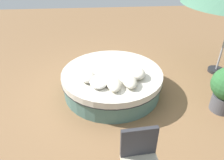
{
  "coord_description": "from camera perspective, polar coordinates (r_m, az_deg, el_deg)",
  "views": [
    {
      "loc": [
        -4.26,
        0.36,
        3.07
      ],
      "look_at": [
        0.0,
        0.0,
        0.33
      ],
      "focal_mm": 34.69,
      "sensor_mm": 36.0,
      "label": 1
    }
  ],
  "objects": [
    {
      "name": "throw_pillow_3",
      "position": [
        4.5,
        4.69,
        -0.24
      ],
      "size": [
        0.54,
        0.3,
        0.17
      ],
      "primitive_type": "ellipsoid",
      "color": "beige",
      "rests_on": "round_bed"
    },
    {
      "name": "patio_chair",
      "position": [
        3.2,
        7.48,
        -19.44
      ],
      "size": [
        0.54,
        0.56,
        0.98
      ],
      "rotation": [
        0.0,
        0.0,
        1.65
      ],
      "color": "#333338",
      "rests_on": "ground_plane"
    },
    {
      "name": "round_bed",
      "position": [
        5.11,
        -0.0,
        -0.46
      ],
      "size": [
        2.33,
        2.33,
        0.55
      ],
      "color": "#4C726B",
      "rests_on": "ground_plane"
    },
    {
      "name": "throw_pillow_4",
      "position": [
        4.75,
        6.58,
        1.82
      ],
      "size": [
        0.45,
        0.36,
        0.2
      ],
      "primitive_type": "ellipsoid",
      "color": "silver",
      "rests_on": "round_bed"
    },
    {
      "name": "throw_pillow_2",
      "position": [
        4.41,
        0.5,
        -0.97
      ],
      "size": [
        0.56,
        0.29,
        0.15
      ],
      "primitive_type": "ellipsoid",
      "color": "beige",
      "rests_on": "round_bed"
    },
    {
      "name": "throw_pillow_1",
      "position": [
        4.5,
        -3.51,
        -0.37
      ],
      "size": [
        0.52,
        0.38,
        0.14
      ],
      "primitive_type": "ellipsoid",
      "color": "white",
      "rests_on": "round_bed"
    },
    {
      "name": "throw_pillow_0",
      "position": [
        4.7,
        -6.55,
        1.1
      ],
      "size": [
        0.52,
        0.31,
        0.16
      ],
      "primitive_type": "ellipsoid",
      "color": "silver",
      "rests_on": "round_bed"
    },
    {
      "name": "ground_plane",
      "position": [
        5.27,
        -0.0,
        -3.04
      ],
      "size": [
        16.0,
        16.0,
        0.0
      ],
      "primitive_type": "plane",
      "color": "olive"
    }
  ]
}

